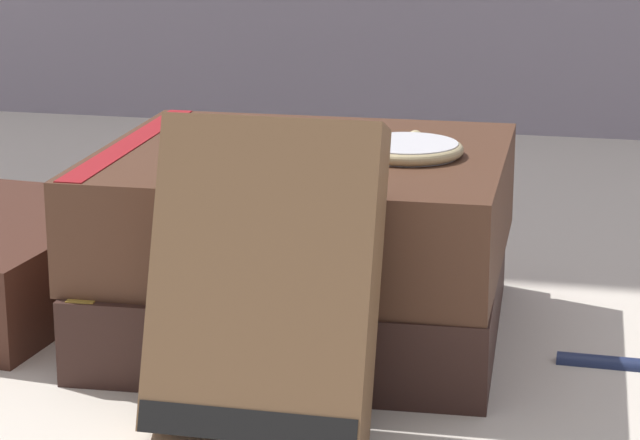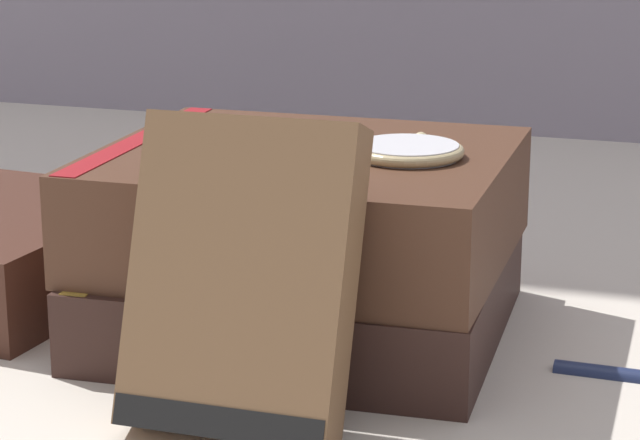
% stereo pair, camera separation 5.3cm
% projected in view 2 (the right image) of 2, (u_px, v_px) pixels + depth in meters
% --- Properties ---
extents(ground_plane, '(3.00, 3.00, 0.00)m').
position_uv_depth(ground_plane, '(311.00, 326.00, 0.63)').
color(ground_plane, beige).
extents(book_flat_bottom, '(0.19, 0.18, 0.04)m').
position_uv_depth(book_flat_bottom, '(305.00, 293.00, 0.62)').
color(book_flat_bottom, '#331E19').
rests_on(book_flat_bottom, ground_plane).
extents(book_flat_top, '(0.19, 0.17, 0.05)m').
position_uv_depth(book_flat_top, '(302.00, 203.00, 0.61)').
color(book_flat_top, '#4C2D1E').
rests_on(book_flat_top, book_flat_bottom).
extents(book_leaning_front, '(0.09, 0.06, 0.12)m').
position_uv_depth(book_leaning_front, '(241.00, 290.00, 0.51)').
color(book_leaning_front, brown).
rests_on(book_leaning_front, ground_plane).
extents(pocket_watch, '(0.05, 0.05, 0.01)m').
position_uv_depth(pocket_watch, '(408.00, 151.00, 0.59)').
color(pocket_watch, silver).
rests_on(pocket_watch, book_flat_top).
extents(reading_glasses, '(0.11, 0.07, 0.00)m').
position_uv_depth(reading_glasses, '(254.00, 233.00, 0.78)').
color(reading_glasses, '#ADADB2').
rests_on(reading_glasses, ground_plane).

